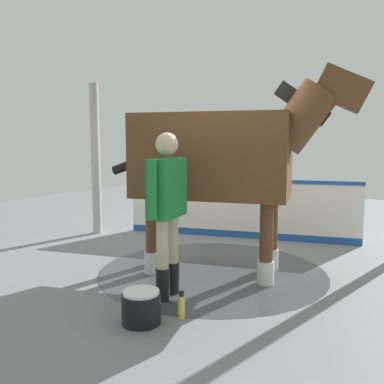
% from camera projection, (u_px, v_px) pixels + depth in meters
% --- Properties ---
extents(ground_plane, '(16.00, 16.00, 0.02)m').
position_uv_depth(ground_plane, '(211.00, 264.00, 5.76)').
color(ground_plane, gray).
extents(wet_patch, '(2.95, 2.95, 0.00)m').
position_uv_depth(wet_patch, '(212.00, 271.00, 5.41)').
color(wet_patch, '#42444C').
rests_on(wet_patch, ground).
extents(barrier_wall, '(1.33, 3.87, 1.04)m').
position_uv_depth(barrier_wall, '(240.00, 211.00, 7.24)').
color(barrier_wall, white).
rests_on(barrier_wall, ground).
extents(roof_post_far, '(0.16, 0.16, 2.71)m').
position_uv_depth(roof_post_far, '(96.00, 160.00, 7.50)').
color(roof_post_far, '#B7B2A8').
rests_on(roof_post_far, ground).
extents(horse, '(1.57, 3.14, 2.56)m').
position_uv_depth(horse, '(221.00, 157.00, 5.20)').
color(horse, brown).
rests_on(horse, ground).
extents(handler, '(0.70, 0.31, 1.78)m').
position_uv_depth(handler, '(167.00, 202.00, 4.41)').
color(handler, black).
rests_on(handler, ground).
extents(wash_bucket, '(0.37, 0.37, 0.31)m').
position_uv_depth(wash_bucket, '(141.00, 307.00, 3.86)').
color(wash_bucket, black).
rests_on(wash_bucket, ground).
extents(bottle_shampoo, '(0.07, 0.07, 0.27)m').
position_uv_depth(bottle_shampoo, '(181.00, 306.00, 3.97)').
color(bottle_shampoo, '#D8CC4C').
rests_on(bottle_shampoo, ground).
extents(bottle_spray, '(0.07, 0.07, 0.23)m').
position_uv_depth(bottle_spray, '(140.00, 300.00, 4.18)').
color(bottle_spray, '#4CA559').
rests_on(bottle_spray, ground).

